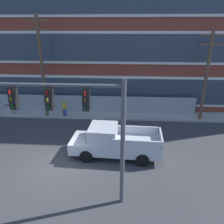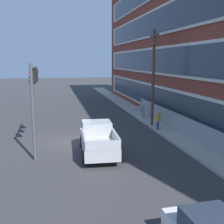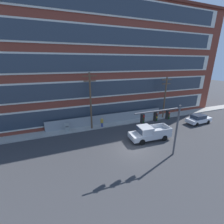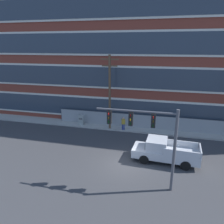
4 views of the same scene
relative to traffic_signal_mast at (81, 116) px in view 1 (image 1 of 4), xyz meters
name	(u,v)px [view 1 (image 1 of 4)]	position (x,y,z in m)	size (l,w,h in m)	color
ground_plane	(59,166)	(-2.02, 2.55, -4.25)	(160.00, 160.00, 0.00)	#38383A
sidewalk_building_side	(84,114)	(-2.02, 10.64, -4.17)	(80.00, 2.08, 0.16)	#9E9B93
brick_mill_building	(59,4)	(-5.19, 16.16, 5.57)	(54.12, 9.56, 19.61)	brown
chain_link_fence	(85,104)	(-1.93, 11.04, -3.35)	(20.24, 0.06, 1.76)	gray
traffic_signal_mast	(81,116)	(0.00, 0.00, 0.00)	(5.37, 0.43, 5.82)	#4C4C51
pickup_truck_silver	(114,142)	(1.11, 3.93, -3.31)	(5.70, 2.36, 1.98)	#B2B5BA
utility_pole_near_corner	(42,65)	(-5.26, 9.93, 0.46)	(2.04, 0.26, 8.64)	brown
utility_pole_midblock	(207,73)	(8.28, 9.92, -0.09)	(2.03, 0.26, 7.58)	brown
electrical_cabinet	(8,108)	(-8.95, 10.16, -3.53)	(0.65, 0.43, 1.44)	#939993
pedestrian_near_cabinet	(64,107)	(-3.62, 9.87, -3.28)	(0.46, 0.37, 1.69)	navy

